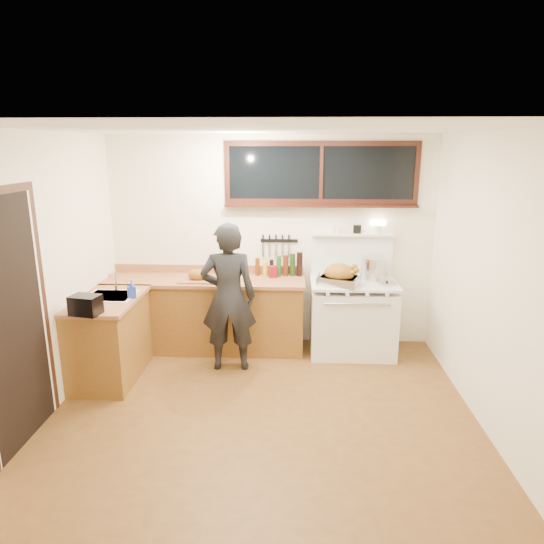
{
  "coord_description": "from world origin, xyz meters",
  "views": [
    {
      "loc": [
        0.27,
        -4.18,
        2.47
      ],
      "look_at": [
        0.05,
        0.85,
        1.15
      ],
      "focal_mm": 32.0,
      "sensor_mm": 36.0,
      "label": 1
    }
  ],
  "objects_px": {
    "man": "(228,297)",
    "cutting_board": "(198,276)",
    "vintage_stove": "(352,315)",
    "roast_turkey": "(339,276)"
  },
  "relations": [
    {
      "from": "man",
      "to": "cutting_board",
      "type": "height_order",
      "value": "man"
    },
    {
      "from": "cutting_board",
      "to": "man",
      "type": "bearing_deg",
      "value": -46.78
    },
    {
      "from": "vintage_stove",
      "to": "cutting_board",
      "type": "relative_size",
      "value": 3.6
    },
    {
      "from": "vintage_stove",
      "to": "man",
      "type": "distance_m",
      "value": 1.57
    },
    {
      "from": "roast_turkey",
      "to": "vintage_stove",
      "type": "bearing_deg",
      "value": 38.83
    },
    {
      "from": "vintage_stove",
      "to": "man",
      "type": "xyz_separation_m",
      "value": [
        -1.44,
        -0.51,
        0.37
      ]
    },
    {
      "from": "cutting_board",
      "to": "roast_turkey",
      "type": "height_order",
      "value": "roast_turkey"
    },
    {
      "from": "man",
      "to": "cutting_board",
      "type": "distance_m",
      "value": 0.62
    },
    {
      "from": "vintage_stove",
      "to": "roast_turkey",
      "type": "height_order",
      "value": "vintage_stove"
    },
    {
      "from": "cutting_board",
      "to": "vintage_stove",
      "type": "bearing_deg",
      "value": 1.89
    }
  ]
}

